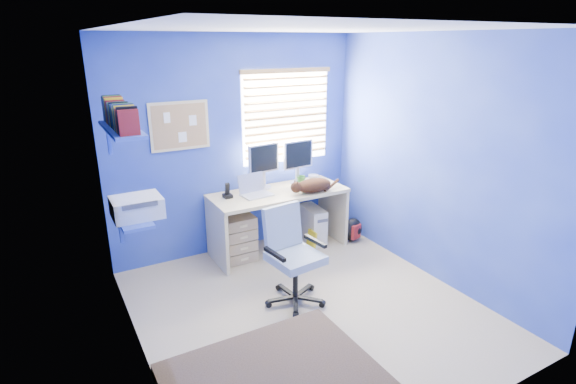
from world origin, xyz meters
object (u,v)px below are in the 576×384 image
cat (314,185)px  office_chair (292,268)px  tower_pc (313,225)px  laptop (257,186)px  desk (279,221)px

cat → office_chair: bearing=-131.4°
cat → tower_pc: bearing=59.5°
laptop → tower_pc: laptop is taller
cat → tower_pc: (0.13, 0.21, -0.60)m
desk → office_chair: bearing=-111.5°
laptop → tower_pc: (0.76, 0.00, -0.62)m
office_chair → desk: bearing=68.5°
desk → laptop: (-0.28, -0.00, 0.48)m
cat → office_chair: office_chair is taller
cat → office_chair: size_ratio=0.48×
desk → tower_pc: 0.50m
desk → tower_pc: size_ratio=3.55×
office_chair → tower_pc: bearing=49.5°
cat → office_chair: 1.24m
laptop → cat: size_ratio=0.73×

